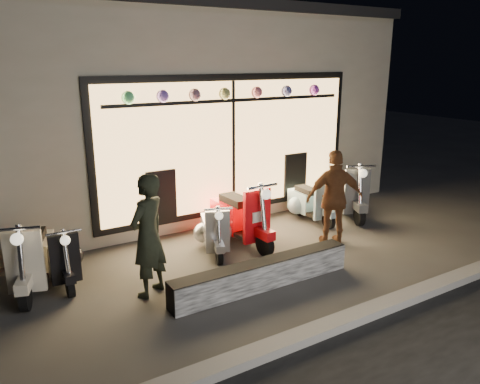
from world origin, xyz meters
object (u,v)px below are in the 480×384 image
object	(u,v)px
man	(148,236)
woman	(335,198)
graffiti_barrier	(263,274)
scooter_red	(237,216)
scooter_silver	(214,230)

from	to	relation	value
man	woman	size ratio (longest dim) A/B	1.02
graffiti_barrier	scooter_red	xyz separation A→B (m)	(0.63, 1.74, 0.26)
graffiti_barrier	woman	bearing A→B (deg)	19.82
graffiti_barrier	scooter_silver	size ratio (longest dim) A/B	2.33
scooter_silver	scooter_red	world-z (taller)	scooter_red
woman	man	bearing A→B (deg)	26.12
graffiti_barrier	woman	world-z (taller)	woman
graffiti_barrier	scooter_silver	world-z (taller)	scooter_silver
woman	scooter_silver	bearing A→B (deg)	-0.06
scooter_red	man	xyz separation A→B (m)	(-2.05, -1.09, 0.39)
scooter_silver	woman	size ratio (longest dim) A/B	0.72
graffiti_barrier	woman	xyz separation A→B (m)	(1.96, 0.71, 0.64)
man	graffiti_barrier	bearing A→B (deg)	123.97
scooter_red	man	world-z (taller)	man
scooter_red	man	distance (m)	2.36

